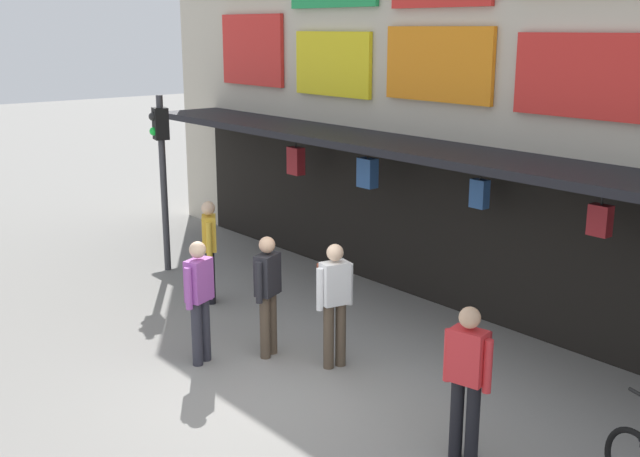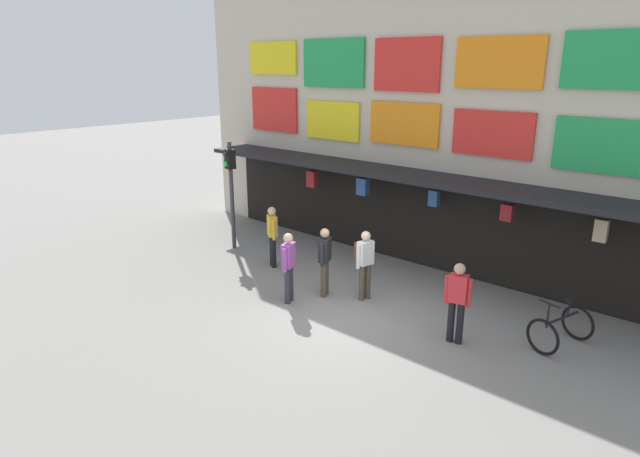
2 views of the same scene
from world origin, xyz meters
TOP-DOWN VIEW (x-y plane):
  - ground_plane at (0.00, 0.00)m, footprint 80.00×80.00m
  - shopfront at (-0.00, 4.57)m, footprint 18.00×2.60m
  - traffic_light_near at (-5.50, 1.49)m, footprint 0.33×0.35m
  - bicycle_parked at (3.91, 1.85)m, footprint 1.03×1.32m
  - pedestrian_in_yellow at (-0.32, 1.11)m, footprint 0.41×0.52m
  - pedestrian_in_white at (-1.15, 0.65)m, footprint 0.34×0.50m
  - pedestrian_in_red at (2.28, 0.67)m, footprint 0.52×0.41m
  - pedestrian_in_black at (-3.48, 1.19)m, footprint 0.46×0.38m
  - pedestrian_in_green at (-1.53, -0.17)m, footprint 0.34×0.50m

SIDE VIEW (x-z plane):
  - ground_plane at x=0.00m, z-range 0.00..0.00m
  - bicycle_parked at x=3.91m, z-range -0.13..0.92m
  - pedestrian_in_white at x=-1.15m, z-range 0.11..1.79m
  - pedestrian_in_black at x=-3.48m, z-range 0.11..1.79m
  - pedestrian_in_green at x=-1.53m, z-range 0.11..1.79m
  - pedestrian_in_yellow at x=-0.32m, z-range 0.14..1.82m
  - pedestrian_in_red at x=2.28m, z-range 0.14..1.82m
  - traffic_light_near at x=-5.50m, z-range 0.54..3.74m
  - shopfront at x=0.00m, z-range -0.04..7.96m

